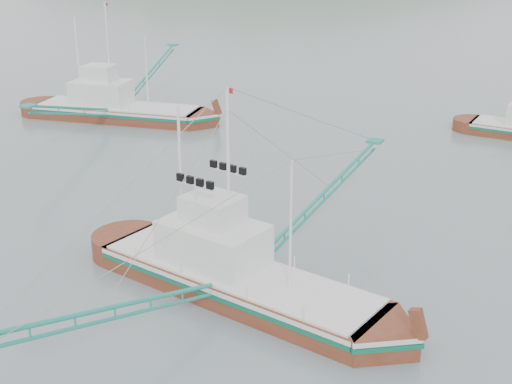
% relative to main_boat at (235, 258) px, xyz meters
% --- Properties ---
extents(ground, '(1200.00, 1200.00, 0.00)m').
position_rel_main_boat_xyz_m(ground, '(-1.86, 0.25, -2.03)').
color(ground, slate).
rests_on(ground, ground).
extents(main_boat, '(16.48, 28.67, 11.71)m').
position_rel_main_boat_xyz_m(main_boat, '(0.00, 0.00, 0.00)').
color(main_boat, '#612714').
rests_on(main_boat, ground).
extents(bg_boat_left, '(16.85, 29.29, 11.97)m').
position_rel_main_boat_xyz_m(bg_boat_left, '(-26.54, 25.57, 0.00)').
color(bg_boat_left, '#612714').
rests_on(bg_boat_left, ground).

